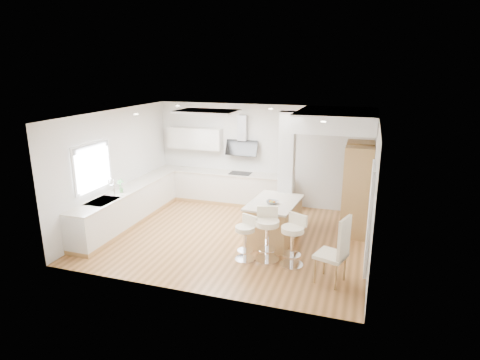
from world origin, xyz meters
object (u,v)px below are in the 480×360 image
at_px(bar_stool_b, 267,231).
at_px(dining_chair, 337,249).
at_px(bar_stool_a, 246,236).
at_px(bar_stool_c, 293,238).
at_px(peninsula, 274,221).

distance_m(bar_stool_b, dining_chair, 1.50).
relative_size(bar_stool_a, bar_stool_c, 0.89).
bearing_deg(peninsula, bar_stool_b, -79.36).
bearing_deg(dining_chair, bar_stool_c, 170.63).
height_order(peninsula, dining_chair, dining_chair).
bearing_deg(bar_stool_c, dining_chair, -3.20).
xyz_separation_m(bar_stool_b, dining_chair, (1.40, -0.53, 0.07)).
relative_size(peninsula, bar_stool_c, 1.51).
height_order(peninsula, bar_stool_c, bar_stool_c).
relative_size(peninsula, bar_stool_a, 1.70).
xyz_separation_m(bar_stool_b, bar_stool_c, (0.53, -0.08, -0.03)).
height_order(bar_stool_b, bar_stool_c, bar_stool_b).
xyz_separation_m(bar_stool_c, dining_chair, (0.87, -0.45, 0.10)).
xyz_separation_m(peninsula, bar_stool_c, (0.63, -1.08, 0.12)).
distance_m(bar_stool_c, dining_chair, 0.99).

